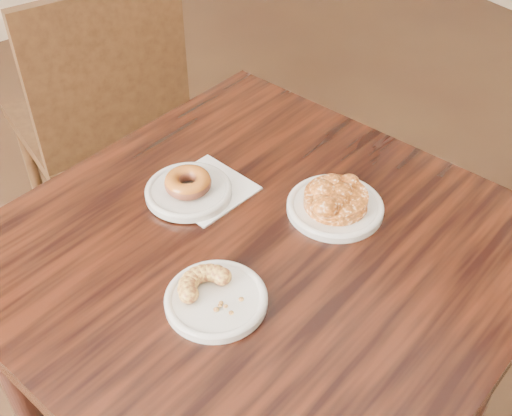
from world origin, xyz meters
TOP-DOWN VIEW (x-y plane):
  - cafe_table at (-0.10, 0.00)m, footprint 0.95×0.95m
  - chair_far at (0.01, 0.93)m, footprint 0.47×0.47m
  - napkin at (-0.10, 0.17)m, footprint 0.16×0.16m
  - plate_donut at (-0.13, 0.18)m, footprint 0.15×0.15m
  - plate_cruller at (-0.23, -0.05)m, footprint 0.15×0.15m
  - plate_fritter at (0.05, -0.01)m, footprint 0.17×0.17m
  - glazed_donut at (-0.13, 0.18)m, footprint 0.08×0.08m
  - apple_fritter at (0.05, -0.01)m, footprint 0.15×0.15m
  - cruller_fragment at (-0.23, -0.05)m, footprint 0.10×0.10m

SIDE VIEW (x-z plane):
  - cafe_table at x=-0.10m, z-range 0.00..0.75m
  - chair_far at x=0.01m, z-range 0.00..0.90m
  - napkin at x=-0.10m, z-range 0.75..0.75m
  - plate_cruller at x=-0.23m, z-range 0.75..0.76m
  - plate_fritter at x=0.05m, z-range 0.75..0.76m
  - plate_donut at x=-0.13m, z-range 0.75..0.77m
  - cruller_fragment at x=-0.23m, z-range 0.76..0.79m
  - apple_fritter at x=0.05m, z-range 0.76..0.80m
  - glazed_donut at x=-0.13m, z-range 0.77..0.79m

